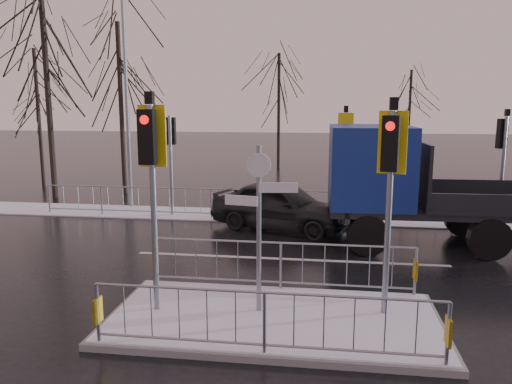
# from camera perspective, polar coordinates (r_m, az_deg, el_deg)

# --- Properties ---
(ground) EXTENTS (120.00, 120.00, 0.00)m
(ground) POSITION_cam_1_polar(r_m,az_deg,el_deg) (9.40, 2.02, -14.71)
(ground) COLOR black
(ground) RESTS_ON ground
(snow_verge) EXTENTS (30.00, 2.00, 0.04)m
(snow_verge) POSITION_cam_1_polar(r_m,az_deg,el_deg) (17.56, 4.94, -2.85)
(snow_verge) COLOR white
(snow_verge) RESTS_ON ground
(lane_markings) EXTENTS (8.00, 11.38, 0.01)m
(lane_markings) POSITION_cam_1_polar(r_m,az_deg,el_deg) (9.10, 1.80, -15.56)
(lane_markings) COLOR silver
(lane_markings) RESTS_ON ground
(traffic_island) EXTENTS (6.00, 3.04, 4.15)m
(traffic_island) POSITION_cam_1_polar(r_m,az_deg,el_deg) (9.26, 1.97, -12.48)
(traffic_island) COLOR slate
(traffic_island) RESTS_ON ground
(far_kerb_fixtures) EXTENTS (18.00, 0.65, 3.83)m
(far_kerb_fixtures) POSITION_cam_1_polar(r_m,az_deg,el_deg) (16.85, 5.89, 0.05)
(far_kerb_fixtures) COLOR gray
(far_kerb_fixtures) RESTS_ON ground
(car_far_lane) EXTENTS (4.82, 3.25, 1.52)m
(car_far_lane) POSITION_cam_1_polar(r_m,az_deg,el_deg) (15.71, 2.91, -1.60)
(car_far_lane) COLOR black
(car_far_lane) RESTS_ON ground
(flatbed_truck) EXTENTS (7.26, 2.79, 3.34)m
(flatbed_truck) POSITION_cam_1_polar(r_m,az_deg,el_deg) (14.43, 16.84, 1.02)
(flatbed_truck) COLOR black
(flatbed_truck) RESTS_ON ground
(tree_near_a) EXTENTS (4.75, 4.75, 8.97)m
(tree_near_a) POSITION_cam_1_polar(r_m,az_deg,el_deg) (22.66, -23.00, 14.81)
(tree_near_a) COLOR black
(tree_near_a) RESTS_ON ground
(tree_near_b) EXTENTS (4.00, 4.00, 7.55)m
(tree_near_b) POSITION_cam_1_polar(r_m,az_deg,el_deg) (22.82, -15.31, 12.77)
(tree_near_b) COLOR black
(tree_near_b) RESTS_ON ground
(tree_near_c) EXTENTS (3.50, 3.50, 6.61)m
(tree_near_c) POSITION_cam_1_polar(r_m,az_deg,el_deg) (25.74, -23.76, 10.51)
(tree_near_c) COLOR black
(tree_near_c) RESTS_ON ground
(tree_far_a) EXTENTS (3.75, 3.75, 7.08)m
(tree_far_a) POSITION_cam_1_polar(r_m,az_deg,el_deg) (30.64, 2.63, 11.74)
(tree_far_a) COLOR black
(tree_far_a) RESTS_ON ground
(tree_far_b) EXTENTS (3.25, 3.25, 6.14)m
(tree_far_b) POSITION_cam_1_polar(r_m,az_deg,el_deg) (32.90, 17.20, 10.07)
(tree_far_b) COLOR black
(tree_far_b) RESTS_ON ground
(street_lamp_left) EXTENTS (1.25, 0.18, 8.20)m
(street_lamp_left) POSITION_cam_1_polar(r_m,az_deg,el_deg) (19.42, -14.40, 11.41)
(street_lamp_left) COLOR gray
(street_lamp_left) RESTS_ON ground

